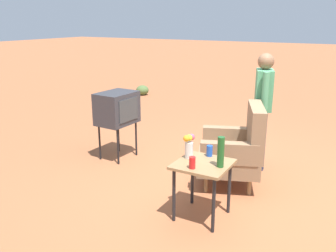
{
  "coord_description": "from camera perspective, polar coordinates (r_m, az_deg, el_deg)",
  "views": [
    {
      "loc": [
        4.38,
        1.37,
        2.08
      ],
      "look_at": [
        0.15,
        -1.01,
        0.65
      ],
      "focal_mm": 38.93,
      "sensor_mm": 36.0,
      "label": 1
    }
  ],
  "objects": [
    {
      "name": "shrub_far",
      "position": [
        10.39,
        -4.02,
        5.62
      ],
      "size": [
        0.35,
        0.35,
        0.27
      ],
      "primitive_type": "ellipsoid",
      "color": "#516B38",
      "rests_on": "ground"
    },
    {
      "name": "side_table",
      "position": [
        3.89,
        5.46,
        -7.05
      ],
      "size": [
        0.56,
        0.56,
        0.63
      ],
      "color": "black",
      "rests_on": "ground"
    },
    {
      "name": "ground_plane",
      "position": [
        5.04,
        11.01,
        -8.28
      ],
      "size": [
        60.0,
        60.0,
        0.0
      ],
      "primitive_type": "plane",
      "color": "#A05B38"
    },
    {
      "name": "flower_vase",
      "position": [
        3.92,
        3.31,
        -3.0
      ],
      "size": [
        0.14,
        0.1,
        0.27
      ],
      "color": "silver",
      "rests_on": "side_table"
    },
    {
      "name": "tv_on_stand",
      "position": [
        5.54,
        -7.99,
        2.72
      ],
      "size": [
        0.62,
        0.48,
        1.03
      ],
      "color": "black",
      "rests_on": "ground"
    },
    {
      "name": "soda_can_red",
      "position": [
        3.69,
        3.82,
        -5.74
      ],
      "size": [
        0.07,
        0.07,
        0.12
      ],
      "primitive_type": "cylinder",
      "color": "red",
      "rests_on": "side_table"
    },
    {
      "name": "soda_can_blue",
      "position": [
        4.02,
        6.51,
        -3.89
      ],
      "size": [
        0.07,
        0.07,
        0.12
      ],
      "primitive_type": "cylinder",
      "color": "blue",
      "rests_on": "side_table"
    },
    {
      "name": "person_standing",
      "position": [
        5.24,
        14.62,
        3.33
      ],
      "size": [
        0.54,
        0.33,
        1.64
      ],
      "color": "#2D3347",
      "rests_on": "ground"
    },
    {
      "name": "bottle_wine_green",
      "position": [
        3.72,
        8.26,
        -4.06
      ],
      "size": [
        0.07,
        0.07,
        0.32
      ],
      "primitive_type": "cylinder",
      "color": "#1E5623",
      "rests_on": "side_table"
    },
    {
      "name": "armchair",
      "position": [
        4.71,
        10.68,
        -3.48
      ],
      "size": [
        0.99,
        1.0,
        1.06
      ],
      "color": "#937047",
      "rests_on": "ground"
    }
  ]
}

